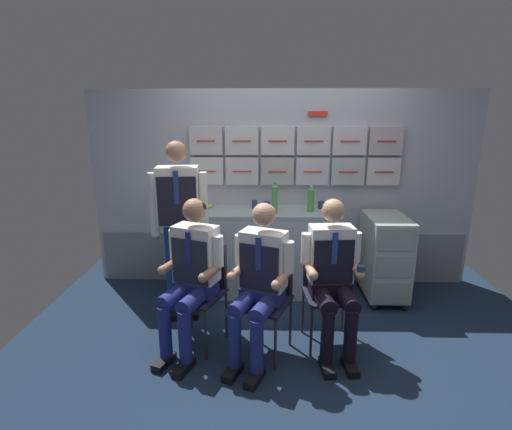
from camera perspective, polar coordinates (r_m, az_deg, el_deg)
ground at (r=3.49m, az=4.66°, el=-19.02°), size 4.80×4.80×0.04m
galley_bulkhead at (r=4.34m, az=4.13°, el=3.78°), size 4.20×0.14×2.15m
galley_counter at (r=4.24m, az=0.98°, el=-5.30°), size 1.60×0.53×0.91m
service_trolley at (r=4.29m, az=18.25°, el=-5.59°), size 0.40×0.65×0.89m
folding_chair_left at (r=3.38m, az=-7.88°, el=-9.56°), size 0.52×0.52×0.86m
crew_member_left at (r=3.19m, az=-9.47°, el=-7.92°), size 0.54×0.67×1.26m
folding_chair_center at (r=3.24m, az=1.61°, el=-10.58°), size 0.52×0.52×0.86m
crew_member_center at (r=3.03m, az=0.49°, el=-9.04°), size 0.54×0.66×1.26m
folding_chair_right at (r=3.41m, az=10.30°, el=-9.46°), size 0.43×0.44×0.86m
crew_member_right at (r=3.20m, az=11.15°, el=-7.96°), size 0.49×0.62×1.26m
crew_member_standing at (r=3.65m, az=-11.13°, el=-0.10°), size 0.53×0.29×1.67m
water_bottle_blue_cap at (r=4.07m, az=8.00°, el=2.29°), size 0.07×0.07×0.27m
water_bottle_clear at (r=3.95m, az=2.75°, el=2.39°), size 0.06×0.06×0.32m
coffee_cup_white at (r=4.23m, az=9.54°, el=1.50°), size 0.08×0.08×0.08m
paper_cup_tan at (r=4.07m, az=2.83°, el=1.17°), size 0.06×0.06×0.08m
coffee_cup_spare at (r=4.20m, az=1.58°, el=1.53°), size 0.08×0.08×0.07m
paper_cup_blue at (r=4.19m, az=-0.23°, el=1.63°), size 0.06×0.06×0.09m
snack_banana at (r=4.21m, az=-7.38°, el=1.23°), size 0.17×0.10×0.04m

